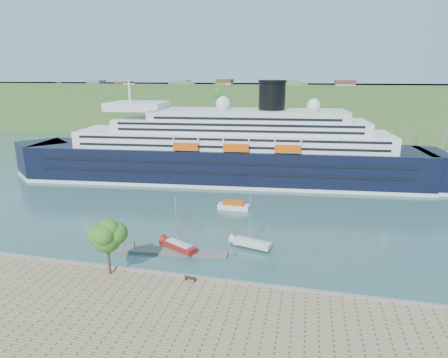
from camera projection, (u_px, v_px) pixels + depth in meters
ground at (157, 278)px, 54.78m from camera, size 400.00×400.00×0.00m
far_hillside at (268, 109)px, 187.68m from camera, size 400.00×50.00×24.00m
quay_coping at (156, 272)px, 54.28m from camera, size 220.00×0.50×0.30m
cruise_ship at (223, 132)px, 101.59m from camera, size 123.54×29.62×27.48m
park_bench at (190, 278)px, 52.05m from camera, size 1.65×0.84×1.02m
promenade_tree at (108, 245)px, 52.98m from camera, size 5.45×5.45×9.02m
floating_pontoon at (171, 252)px, 62.53m from camera, size 19.13×4.14×0.42m
sailboat_red at (178, 226)px, 61.84m from camera, size 7.41×5.05×9.39m
sailboat_white_far at (252, 223)px, 62.94m from camera, size 7.39×3.68×9.21m
tender_launch at (234, 205)px, 82.55m from camera, size 6.94×2.49×1.90m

